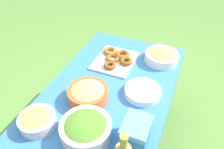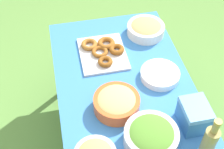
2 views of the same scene
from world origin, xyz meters
TOP-DOWN VIEW (x-y plane):
  - ground_plane at (0.00, 0.00)m, footprint 14.00×14.00m
  - picnic_table at (0.00, 0.00)m, footprint 1.41×0.86m
  - salad_bowl at (-0.44, -0.03)m, footprint 0.29×0.29m
  - pasta_bowl at (-0.17, 0.09)m, footprint 0.27×0.27m
  - donut_platter at (0.31, 0.08)m, footprint 0.37×0.33m
  - plate_stack at (0.01, -0.24)m, footprint 0.25×0.25m
  - olive_oil_bottle at (-0.57, -0.30)m, footprint 0.07×0.07m
  - bread_bowl at (0.46, -0.27)m, footprint 0.27×0.27m
  - cooler_box at (-0.37, -0.30)m, footprint 0.18×0.14m

SIDE VIEW (x-z plane):
  - ground_plane at x=0.00m, z-range 0.00..0.00m
  - picnic_table at x=0.00m, z-range 0.26..0.97m
  - donut_platter at x=0.31m, z-range 0.70..0.75m
  - plate_stack at x=0.01m, z-range 0.71..0.75m
  - bread_bowl at x=0.46m, z-range 0.71..0.80m
  - pasta_bowl at x=-0.17m, z-range 0.71..0.82m
  - salad_bowl at x=-0.44m, z-range 0.71..0.84m
  - cooler_box at x=-0.37m, z-range 0.71..0.87m
  - olive_oil_bottle at x=-0.57m, z-range 0.67..0.98m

